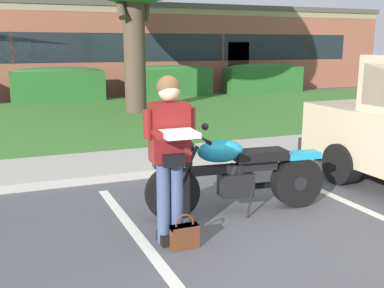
{
  "coord_description": "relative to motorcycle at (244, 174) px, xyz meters",
  "views": [
    {
      "loc": [
        -2.17,
        -3.57,
        1.99
      ],
      "look_at": [
        -0.3,
        1.21,
        0.85
      ],
      "focal_mm": 41.81,
      "sensor_mm": 36.0,
      "label": 1
    }
  ],
  "objects": [
    {
      "name": "curb_strip",
      "position": [
        -0.29,
        1.85,
        -0.42
      ],
      "size": [
        60.0,
        0.2,
        0.12
      ],
      "primitive_type": "cube",
      "color": "#ADA89E",
      "rests_on": "ground"
    },
    {
      "name": "rider_person",
      "position": [
        -1.1,
        -0.5,
        0.53
      ],
      "size": [
        0.54,
        0.59,
        1.7
      ],
      "color": "black",
      "rests_on": "ground"
    },
    {
      "name": "stall_stripe_1",
      "position": [
        1.43,
        -0.8,
        -0.48
      ],
      "size": [
        0.32,
        4.4,
        0.01
      ],
      "primitive_type": "cube",
      "rotation": [
        0.0,
        0.0,
        0.05
      ],
      "color": "silver",
      "rests_on": "ground"
    },
    {
      "name": "grass_lawn",
      "position": [
        -0.29,
        7.57,
        -0.45
      ],
      "size": [
        60.0,
        8.23,
        0.06
      ],
      "primitive_type": "cube",
      "color": "#3D752D",
      "rests_on": "ground"
    },
    {
      "name": "hedge_center_right",
      "position": [
        2.95,
        11.65,
        0.17
      ],
      "size": [
        3.22,
        0.9,
        1.24
      ],
      "color": "#286028",
      "rests_on": "ground"
    },
    {
      "name": "handbag",
      "position": [
        -1.02,
        -0.68,
        -0.34
      ],
      "size": [
        0.28,
        0.13,
        0.36
      ],
      "color": "#562D19",
      "rests_on": "ground"
    },
    {
      "name": "motorcycle",
      "position": [
        0.0,
        0.0,
        0.0
      ],
      "size": [
        2.24,
        0.82,
        1.18
      ],
      "color": "black",
      "rests_on": "ground"
    },
    {
      "name": "hedge_center_left",
      "position": [
        -1.13,
        11.65,
        0.17
      ],
      "size": [
        3.14,
        0.9,
        1.24
      ],
      "color": "#286028",
      "rests_on": "ground"
    },
    {
      "name": "concrete_walk",
      "position": [
        -0.29,
        2.7,
        -0.44
      ],
      "size": [
        60.0,
        1.5,
        0.08
      ],
      "primitive_type": "cube",
      "color": "#ADA89E",
      "rests_on": "ground"
    },
    {
      "name": "stall_stripe_0",
      "position": [
        -1.36,
        -0.8,
        -0.48
      ],
      "size": [
        0.32,
        4.4,
        0.01
      ],
      "primitive_type": "cube",
      "rotation": [
        0.0,
        0.0,
        0.05
      ],
      "color": "silver",
      "rests_on": "ground"
    },
    {
      "name": "brick_building",
      "position": [
        1.59,
        18.03,
        1.33
      ],
      "size": [
        24.52,
        10.63,
        3.61
      ],
      "color": "#93513D",
      "rests_on": "ground"
    },
    {
      "name": "hedge_right",
      "position": [
        7.03,
        11.65,
        0.17
      ],
      "size": [
        3.3,
        0.9,
        1.24
      ],
      "color": "#286028",
      "rests_on": "ground"
    },
    {
      "name": "ground_plane",
      "position": [
        -0.29,
        -1.0,
        -0.48
      ],
      "size": [
        140.0,
        140.0,
        0.0
      ],
      "primitive_type": "plane",
      "color": "#4C4C51"
    }
  ]
}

